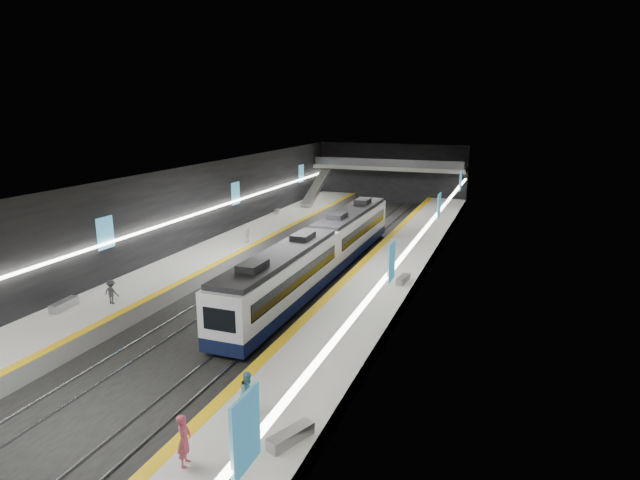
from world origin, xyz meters
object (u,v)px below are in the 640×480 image
at_px(bench_left_near, 64,305).
at_px(passenger_right_a, 184,441).
at_px(train, 322,250).
at_px(bench_left_far, 277,211).
at_px(escalator, 316,188).
at_px(passenger_right_b, 248,393).
at_px(bench_right_far, 403,279).
at_px(bench_right_near, 291,436).
at_px(passenger_left_a, 247,233).
at_px(passenger_left_b, 112,292).

xyz_separation_m(bench_left_near, passenger_right_a, (15.26, -9.79, 0.69)).
bearing_deg(passenger_right_a, train, -9.20).
xyz_separation_m(bench_left_near, bench_left_far, (-0.43, 31.34, -0.05)).
distance_m(escalator, bench_left_far, 8.08).
bearing_deg(passenger_right_b, bench_right_far, 13.47).
distance_m(train, passenger_right_a, 24.02).
height_order(bench_left_far, bench_right_far, bench_right_far).
distance_m(passenger_right_a, passenger_right_b, 3.67).
bearing_deg(bench_left_near, bench_right_near, -28.12).
xyz_separation_m(train, bench_left_near, (-11.44, -13.92, -0.95)).
relative_size(bench_left_near, bench_right_near, 1.02).
relative_size(bench_right_near, passenger_left_a, 1.10).
bearing_deg(passenger_left_a, passenger_left_b, -11.90).
bearing_deg(passenger_left_a, escalator, 174.06).
bearing_deg(passenger_right_a, escalator, -2.54).
distance_m(bench_right_near, passenger_right_a, 3.80).
height_order(bench_right_near, passenger_right_a, passenger_right_a).
xyz_separation_m(passenger_left_a, passenger_left_b, (-0.62, -16.50, -0.13)).
height_order(train, passenger_left_a, train).
height_order(escalator, passenger_right_b, escalator).
bearing_deg(passenger_left_b, passenger_left_a, -93.42).
height_order(bench_right_near, passenger_left_b, passenger_left_b).
bearing_deg(passenger_right_b, passenger_right_a, -167.04).
distance_m(bench_left_far, passenger_right_a, 44.03).
xyz_separation_m(bench_left_far, passenger_left_b, (2.63, -29.72, 0.57)).
relative_size(bench_left_near, bench_left_far, 1.25).
xyz_separation_m(bench_left_near, bench_right_far, (18.18, 12.00, -0.02)).
relative_size(train, bench_right_near, 15.33).
bearing_deg(bench_left_far, passenger_right_a, -84.54).
bearing_deg(train, passenger_left_a, 154.06).
bearing_deg(bench_left_far, escalator, 60.86).
distance_m(escalator, passenger_left_b, 37.42).
distance_m(train, passenger_left_b, 15.39).
relative_size(escalator, passenger_left_a, 4.49).
bearing_deg(bench_left_near, bench_right_far, 27.48).
distance_m(escalator, passenger_right_b, 47.40).
bearing_deg(train, passenger_right_a, -80.85).
height_order(train, bench_right_far, train).
distance_m(bench_left_far, passenger_right_b, 40.85).
relative_size(bench_left_far, passenger_left_a, 0.90).
bearing_deg(train, bench_left_near, -129.42).
bearing_deg(train, bench_left_far, 124.28).
height_order(bench_right_far, passenger_left_b, passenger_left_b).
xyz_separation_m(bench_right_near, bench_right_far, (0.06, 19.38, -0.02)).
distance_m(train, escalator, 27.02).
bearing_deg(passenger_left_a, bench_left_near, -18.61).
xyz_separation_m(bench_right_far, passenger_right_a, (-2.92, -21.79, 0.72)).
height_order(passenger_right_a, passenger_right_b, passenger_right_a).
bearing_deg(escalator, bench_right_near, -70.23).
bearing_deg(passenger_right_b, train, 33.19).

